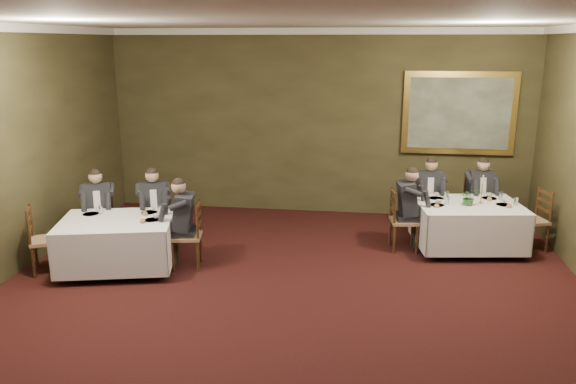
% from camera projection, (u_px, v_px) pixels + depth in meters
% --- Properties ---
extents(ground, '(10.00, 10.00, 0.00)m').
position_uv_depth(ground, '(275.00, 337.00, 6.38)').
color(ground, black).
rests_on(ground, ground).
extents(ceiling, '(8.00, 10.00, 0.10)m').
position_uv_depth(ceiling, '(273.00, 15.00, 5.48)').
color(ceiling, silver).
rests_on(ceiling, back_wall).
extents(back_wall, '(8.00, 0.10, 3.50)m').
position_uv_depth(back_wall, '(317.00, 123.00, 10.71)').
color(back_wall, '#312E18').
rests_on(back_wall, ground).
extents(crown_molding, '(8.00, 10.00, 0.12)m').
position_uv_depth(crown_molding, '(273.00, 22.00, 5.49)').
color(crown_molding, white).
rests_on(crown_molding, back_wall).
extents(table_main, '(1.80, 1.47, 0.67)m').
position_uv_depth(table_main, '(468.00, 223.00, 8.98)').
color(table_main, '#311A0D').
rests_on(table_main, ground).
extents(table_second, '(1.84, 1.56, 0.67)m').
position_uv_depth(table_second, '(117.00, 240.00, 8.18)').
color(table_second, '#311A0D').
rests_on(table_second, ground).
extents(chair_main_backleft, '(0.46, 0.44, 1.00)m').
position_uv_depth(chair_main_backleft, '(427.00, 217.00, 9.83)').
color(chair_main_backleft, '#92714A').
rests_on(chair_main_backleft, ground).
extents(diner_main_backleft, '(0.44, 0.50, 1.35)m').
position_uv_depth(diner_main_backleft, '(428.00, 205.00, 9.76)').
color(diner_main_backleft, black).
rests_on(diner_main_backleft, chair_main_backleft).
extents(chair_main_backright, '(0.51, 0.49, 1.00)m').
position_uv_depth(chair_main_backright, '(477.00, 217.00, 9.83)').
color(chair_main_backright, '#92714A').
rests_on(chair_main_backright, ground).
extents(diner_main_backright, '(0.48, 0.54, 1.35)m').
position_uv_depth(diner_main_backright, '(478.00, 205.00, 9.76)').
color(diner_main_backright, black).
rests_on(diner_main_backright, chair_main_backright).
extents(chair_main_endleft, '(0.47, 0.49, 1.00)m').
position_uv_depth(chair_main_endleft, '(403.00, 233.00, 9.02)').
color(chair_main_endleft, '#92714A').
rests_on(chair_main_endleft, ground).
extents(diner_main_endleft, '(0.53, 0.46, 1.35)m').
position_uv_depth(diner_main_endleft, '(404.00, 219.00, 8.96)').
color(diner_main_endleft, black).
rests_on(diner_main_endleft, chair_main_endleft).
extents(chair_main_endright, '(0.53, 0.54, 1.00)m').
position_uv_depth(chair_main_endright, '(531.00, 232.00, 9.03)').
color(chair_main_endright, '#92714A').
rests_on(chair_main_endright, ground).
extents(chair_sec_backleft, '(0.56, 0.55, 1.00)m').
position_uv_depth(chair_sec_backleft, '(101.00, 233.00, 8.98)').
color(chair_sec_backleft, '#92714A').
rests_on(chair_sec_backleft, ground).
extents(diner_sec_backleft, '(0.55, 0.59, 1.35)m').
position_uv_depth(diner_sec_backleft, '(100.00, 220.00, 8.91)').
color(diner_sec_backleft, black).
rests_on(diner_sec_backleft, chair_sec_backleft).
extents(chair_sec_backright, '(0.57, 0.56, 1.00)m').
position_uv_depth(chair_sec_backright, '(155.00, 232.00, 9.05)').
color(chair_sec_backright, '#92714A').
rests_on(chair_sec_backright, ground).
extents(diner_sec_backright, '(0.56, 0.60, 1.35)m').
position_uv_depth(diner_sec_backright, '(155.00, 219.00, 8.98)').
color(diner_sec_backright, black).
rests_on(diner_sec_backright, chair_sec_backright).
extents(chair_sec_endright, '(0.49, 0.51, 1.00)m').
position_uv_depth(chair_sec_endright, '(188.00, 249.00, 8.31)').
color(chair_sec_endright, '#92714A').
rests_on(chair_sec_endright, ground).
extents(diner_sec_endright, '(0.54, 0.48, 1.35)m').
position_uv_depth(diner_sec_endright, '(187.00, 234.00, 8.25)').
color(diner_sec_endright, black).
rests_on(diner_sec_endright, chair_sec_endright).
extents(chair_sec_endleft, '(0.57, 0.58, 1.00)m').
position_uv_depth(chair_sec_endleft, '(47.00, 253.00, 8.13)').
color(chair_sec_endleft, '#92714A').
rests_on(chair_sec_endleft, ground).
extents(centerpiece, '(0.31, 0.28, 0.29)m').
position_uv_depth(centerpiece, '(469.00, 196.00, 8.79)').
color(centerpiece, '#2D5926').
rests_on(centerpiece, table_main).
extents(candlestick, '(0.07, 0.07, 0.47)m').
position_uv_depth(candlestick, '(482.00, 193.00, 8.89)').
color(candlestick, '#B29636').
rests_on(candlestick, table_main).
extents(place_setting_table_main, '(0.33, 0.31, 0.14)m').
position_uv_depth(place_setting_table_main, '(439.00, 196.00, 9.24)').
color(place_setting_table_main, white).
rests_on(place_setting_table_main, table_main).
extents(place_setting_table_second, '(0.33, 0.32, 0.14)m').
position_uv_depth(place_setting_table_second, '(95.00, 211.00, 8.39)').
color(place_setting_table_second, white).
rests_on(place_setting_table_second, table_second).
extents(painting, '(2.02, 0.09, 1.50)m').
position_uv_depth(painting, '(459.00, 113.00, 10.23)').
color(painting, '#E1B552').
rests_on(painting, back_wall).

